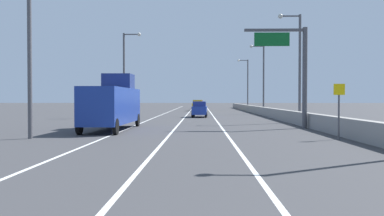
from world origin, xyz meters
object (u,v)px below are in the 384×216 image
(overhead_sign_gantry, at_px, (295,65))
(car_blue_1, at_px, (200,109))
(lamp_post_right_third, at_px, (262,74))
(lamp_post_right_fourth, at_px, (246,81))
(box_truck, at_px, (113,104))
(lamp_post_left_near, at_px, (34,34))
(car_red_0, at_px, (199,105))
(lamp_post_left_mid, at_px, (126,69))
(lamp_post_right_second, at_px, (297,60))
(car_yellow_2, at_px, (198,105))
(speed_advisory_sign, at_px, (339,107))

(overhead_sign_gantry, relative_size, car_blue_1, 1.69)
(lamp_post_right_third, xyz_separation_m, lamp_post_right_fourth, (0.20, 21.64, 0.00))
(lamp_post_right_third, distance_m, box_truck, 34.41)
(overhead_sign_gantry, distance_m, lamp_post_left_near, 18.19)
(car_red_0, distance_m, box_truck, 60.01)
(lamp_post_right_third, distance_m, lamp_post_left_mid, 20.95)
(lamp_post_right_fourth, xyz_separation_m, lamp_post_left_near, (-18.16, -58.92, 0.00))
(lamp_post_left_near, relative_size, box_truck, 1.08)
(lamp_post_right_second, bearing_deg, car_yellow_2, 104.12)
(lamp_post_right_third, bearing_deg, car_red_0, 107.60)
(overhead_sign_gantry, distance_m, car_yellow_2, 45.32)
(lamp_post_right_second, bearing_deg, car_blue_1, 128.23)
(lamp_post_left_near, xyz_separation_m, car_red_0, (8.76, 66.30, -4.79))
(lamp_post_right_fourth, xyz_separation_m, car_red_0, (-9.40, 7.38, -4.79))
(lamp_post_right_third, relative_size, lamp_post_left_near, 1.00)
(car_yellow_2, bearing_deg, box_truck, -97.01)
(lamp_post_right_third, distance_m, car_red_0, 30.82)
(car_yellow_2, bearing_deg, lamp_post_right_second, -75.88)
(lamp_post_left_near, distance_m, box_truck, 8.18)
(overhead_sign_gantry, bearing_deg, car_blue_1, 110.88)
(lamp_post_left_near, bearing_deg, car_red_0, 82.47)
(speed_advisory_sign, distance_m, car_blue_1, 28.18)
(lamp_post_right_third, height_order, lamp_post_right_fourth, same)
(overhead_sign_gantry, height_order, lamp_post_right_second, lamp_post_right_second)
(overhead_sign_gantry, bearing_deg, car_red_0, 97.24)
(speed_advisory_sign, relative_size, car_red_0, 0.71)
(overhead_sign_gantry, distance_m, car_red_0, 58.52)
(lamp_post_left_near, distance_m, car_yellow_2, 53.80)
(speed_advisory_sign, distance_m, box_truck, 15.21)
(speed_advisory_sign, bearing_deg, overhead_sign_gantry, 92.99)
(lamp_post_right_fourth, bearing_deg, lamp_post_right_third, -90.52)
(lamp_post_right_second, xyz_separation_m, car_blue_1, (-8.97, 11.39, -4.81))
(speed_advisory_sign, distance_m, lamp_post_right_second, 16.30)
(speed_advisory_sign, height_order, lamp_post_right_second, lamp_post_right_second)
(speed_advisory_sign, xyz_separation_m, lamp_post_left_mid, (-16.23, 26.07, 3.99))
(lamp_post_right_fourth, xyz_separation_m, lamp_post_left_mid, (-17.82, -32.95, 0.00))
(car_blue_1, distance_m, box_truck, 21.36)
(lamp_post_left_mid, bearing_deg, box_truck, -82.47)
(overhead_sign_gantry, xyz_separation_m, car_red_0, (-7.36, 57.93, -3.77))
(box_truck, bearing_deg, lamp_post_left_near, -113.76)
(lamp_post_right_fourth, bearing_deg, lamp_post_right_second, -90.25)
(lamp_post_right_third, height_order, car_red_0, lamp_post_right_third)
(overhead_sign_gantry, xyz_separation_m, lamp_post_right_fourth, (2.04, 50.56, 1.02))
(lamp_post_right_fourth, bearing_deg, car_yellow_2, -147.81)
(lamp_post_left_mid, relative_size, box_truck, 1.08)
(lamp_post_right_fourth, bearing_deg, speed_advisory_sign, -91.55)
(overhead_sign_gantry, relative_size, lamp_post_right_second, 0.75)
(speed_advisory_sign, relative_size, lamp_post_right_second, 0.30)
(car_blue_1, bearing_deg, speed_advisory_sign, -74.42)
(lamp_post_right_third, xyz_separation_m, lamp_post_left_near, (-17.96, -37.28, 0.00))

